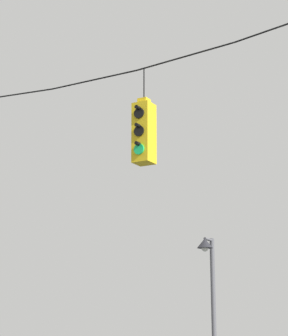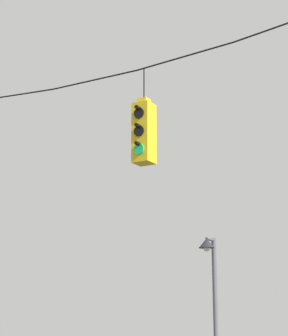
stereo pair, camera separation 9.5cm
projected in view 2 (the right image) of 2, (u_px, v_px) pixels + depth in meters
span_wire at (94, 69)px, 12.89m from camera, size 13.86×0.03×0.75m
traffic_light_near_left_pole at (144, 132)px, 11.97m from camera, size 0.34×0.58×1.84m
street_lamp at (212, 292)px, 16.49m from camera, size 0.40×0.71×4.53m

